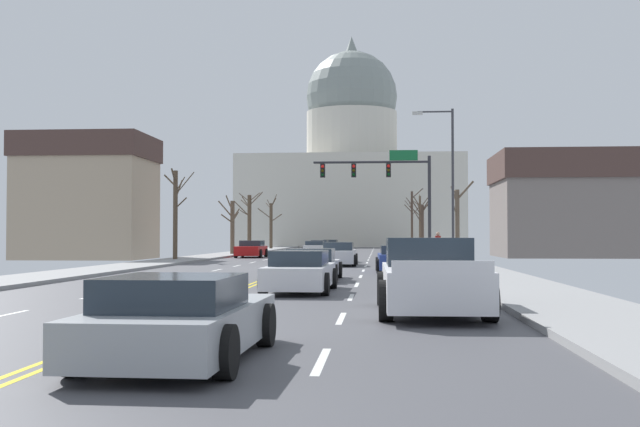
{
  "coord_description": "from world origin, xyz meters",
  "views": [
    {
      "loc": [
        4.27,
        -39.4,
        1.66
      ],
      "look_at": [
        -1.27,
        31.55,
        3.7
      ],
      "focal_mm": 42.98,
      "sensor_mm": 36.0,
      "label": 1
    }
  ],
  "objects_px": {
    "street_lamp_right": "(448,172)",
    "sedan_oncoming_02": "(320,246)",
    "sedan_near_01": "(339,255)",
    "sedan_near_03": "(312,265)",
    "sedan_near_02": "(399,259)",
    "sedan_oncoming_01": "(315,247)",
    "signal_gantry": "(388,180)",
    "sedan_oncoming_00": "(251,249)",
    "sedan_near_06": "(180,320)",
    "sedan_near_00": "(336,253)",
    "pickup_truck_near_05": "(430,279)",
    "pedestrian_00": "(438,245)",
    "bicycle_parked": "(466,258)",
    "sedan_oncoming_03": "(331,245)",
    "sedan_near_04": "(300,272)"
  },
  "relations": [
    {
      "from": "street_lamp_right",
      "to": "sedan_oncoming_02",
      "type": "distance_m",
      "value": 40.03
    },
    {
      "from": "sedan_near_01",
      "to": "sedan_near_03",
      "type": "relative_size",
      "value": 1.01
    },
    {
      "from": "sedan_near_02",
      "to": "sedan_oncoming_01",
      "type": "xyz_separation_m",
      "value": [
        -6.89,
        36.17,
        -0.03
      ]
    },
    {
      "from": "signal_gantry",
      "to": "sedan_oncoming_00",
      "type": "height_order",
      "value": "signal_gantry"
    },
    {
      "from": "sedan_near_02",
      "to": "sedan_oncoming_02",
      "type": "relative_size",
      "value": 1.01
    },
    {
      "from": "sedan_oncoming_00",
      "to": "sedan_oncoming_01",
      "type": "relative_size",
      "value": 0.93
    },
    {
      "from": "sedan_near_06",
      "to": "sedan_oncoming_02",
      "type": "relative_size",
      "value": 1.0
    },
    {
      "from": "sedan_near_00",
      "to": "pickup_truck_near_05",
      "type": "height_order",
      "value": "pickup_truck_near_05"
    },
    {
      "from": "signal_gantry",
      "to": "sedan_near_06",
      "type": "xyz_separation_m",
      "value": [
        -3.21,
        -41.62,
        -4.85
      ]
    },
    {
      "from": "sedan_near_01",
      "to": "pedestrian_00",
      "type": "xyz_separation_m",
      "value": [
        5.73,
        4.5,
        0.5
      ]
    },
    {
      "from": "sedan_near_02",
      "to": "sedan_oncoming_00",
      "type": "height_order",
      "value": "sedan_oncoming_00"
    },
    {
      "from": "sedan_near_00",
      "to": "pickup_truck_near_05",
      "type": "distance_m",
      "value": 31.11
    },
    {
      "from": "pickup_truck_near_05",
      "to": "sedan_near_00",
      "type": "bearing_deg",
      "value": 96.99
    },
    {
      "from": "sedan_near_02",
      "to": "sedan_near_03",
      "type": "xyz_separation_m",
      "value": [
        -3.37,
        -6.48,
        -0.03
      ]
    },
    {
      "from": "sedan_near_06",
      "to": "sedan_near_01",
      "type": "bearing_deg",
      "value": 89.29
    },
    {
      "from": "pickup_truck_near_05",
      "to": "sedan_oncoming_00",
      "type": "height_order",
      "value": "pickup_truck_near_05"
    },
    {
      "from": "sedan_near_06",
      "to": "sedan_near_03",
      "type": "bearing_deg",
      "value": 89.66
    },
    {
      "from": "street_lamp_right",
      "to": "sedan_near_02",
      "type": "xyz_separation_m",
      "value": [
        -2.81,
        -6.71,
        -4.47
      ]
    },
    {
      "from": "sedan_near_03",
      "to": "pickup_truck_near_05",
      "type": "xyz_separation_m",
      "value": [
        3.61,
        -11.65,
        0.18
      ]
    },
    {
      "from": "sedan_oncoming_00",
      "to": "bicycle_parked",
      "type": "xyz_separation_m",
      "value": [
        14.2,
        -16.32,
        -0.12
      ]
    },
    {
      "from": "signal_gantry",
      "to": "street_lamp_right",
      "type": "relative_size",
      "value": 0.95
    },
    {
      "from": "sedan_oncoming_01",
      "to": "sedan_oncoming_03",
      "type": "relative_size",
      "value": 1.05
    },
    {
      "from": "street_lamp_right",
      "to": "sedan_oncoming_03",
      "type": "xyz_separation_m",
      "value": [
        -9.54,
        50.3,
        -4.51
      ]
    },
    {
      "from": "sedan_near_03",
      "to": "sedan_near_00",
      "type": "bearing_deg",
      "value": 90.54
    },
    {
      "from": "sedan_near_03",
      "to": "sedan_oncoming_03",
      "type": "height_order",
      "value": "sedan_near_03"
    },
    {
      "from": "sedan_near_00",
      "to": "pedestrian_00",
      "type": "bearing_deg",
      "value": -10.45
    },
    {
      "from": "pickup_truck_near_05",
      "to": "street_lamp_right",
      "type": "bearing_deg",
      "value": 84.09
    },
    {
      "from": "pickup_truck_near_05",
      "to": "bicycle_parked",
      "type": "xyz_separation_m",
      "value": [
        3.44,
        24.22,
        -0.24
      ]
    },
    {
      "from": "sedan_near_03",
      "to": "sedan_near_04",
      "type": "height_order",
      "value": "sedan_near_04"
    },
    {
      "from": "bicycle_parked",
      "to": "sedan_near_06",
      "type": "bearing_deg",
      "value": -103.03
    },
    {
      "from": "sedan_near_00",
      "to": "sedan_oncoming_03",
      "type": "relative_size",
      "value": 1.05
    },
    {
      "from": "sedan_oncoming_03",
      "to": "sedan_near_03",
      "type": "bearing_deg",
      "value": -86.97
    },
    {
      "from": "sedan_near_03",
      "to": "sedan_oncoming_00",
      "type": "xyz_separation_m",
      "value": [
        -7.15,
        28.89,
        0.06
      ]
    },
    {
      "from": "sedan_near_03",
      "to": "sedan_oncoming_03",
      "type": "bearing_deg",
      "value": 93.03
    },
    {
      "from": "pickup_truck_near_05",
      "to": "bicycle_parked",
      "type": "relative_size",
      "value": 3.17
    },
    {
      "from": "sedan_near_03",
      "to": "sedan_oncoming_02",
      "type": "relative_size",
      "value": 1.03
    },
    {
      "from": "sedan_oncoming_00",
      "to": "sedan_near_06",
      "type": "bearing_deg",
      "value": -81.52
    },
    {
      "from": "pedestrian_00",
      "to": "sedan_near_04",
      "type": "bearing_deg",
      "value": -103.64
    },
    {
      "from": "sedan_near_03",
      "to": "pickup_truck_near_05",
      "type": "height_order",
      "value": "pickup_truck_near_05"
    },
    {
      "from": "sedan_near_00",
      "to": "sedan_oncoming_01",
      "type": "relative_size",
      "value": 1.0
    },
    {
      "from": "sedan_near_02",
      "to": "sedan_oncoming_01",
      "type": "distance_m",
      "value": 36.82
    },
    {
      "from": "street_lamp_right",
      "to": "pickup_truck_near_05",
      "type": "bearing_deg",
      "value": -95.91
    },
    {
      "from": "sedan_oncoming_02",
      "to": "sedan_oncoming_01",
      "type": "bearing_deg",
      "value": -88.43
    },
    {
      "from": "sedan_near_03",
      "to": "sedan_oncoming_02",
      "type": "xyz_separation_m",
      "value": [
        -3.77,
        51.7,
        0.0
      ]
    },
    {
      "from": "sedan_near_03",
      "to": "bicycle_parked",
      "type": "relative_size",
      "value": 2.55
    },
    {
      "from": "pickup_truck_near_05",
      "to": "pedestrian_00",
      "type": "relative_size",
      "value": 3.26
    },
    {
      "from": "sedan_near_00",
      "to": "sedan_oncoming_00",
      "type": "relative_size",
      "value": 1.08
    },
    {
      "from": "sedan_near_06",
      "to": "sedan_oncoming_01",
      "type": "xyz_separation_m",
      "value": [
        -3.42,
        61.0,
        0.01
      ]
    },
    {
      "from": "sedan_near_04",
      "to": "sedan_near_06",
      "type": "relative_size",
      "value": 1.08
    },
    {
      "from": "sedan_near_02",
      "to": "pedestrian_00",
      "type": "bearing_deg",
      "value": 77.14
    }
  ]
}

